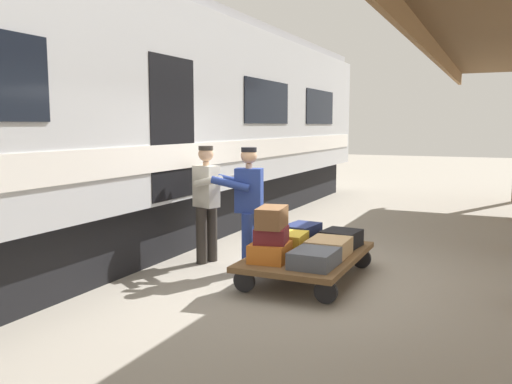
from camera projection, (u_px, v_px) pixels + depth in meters
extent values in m
plane|color=gray|center=(317.00, 281.00, 6.91)|extent=(60.00, 60.00, 0.00)
cube|color=brown|center=(400.00, 15.00, 6.12)|extent=(0.08, 19.01, 0.30)
cube|color=#B7BABF|center=(89.00, 102.00, 8.13)|extent=(3.00, 19.08, 2.90)
cube|color=black|center=(94.00, 225.00, 8.36)|extent=(2.55, 18.13, 0.90)
cube|color=silver|center=(174.00, 157.00, 7.60)|extent=(0.03, 18.70, 0.36)
cube|color=black|center=(320.00, 107.00, 13.52)|extent=(0.02, 2.10, 0.84)
cube|color=black|center=(268.00, 102.00, 10.50)|extent=(0.02, 2.10, 0.84)
cube|color=black|center=(170.00, 129.00, 7.58)|extent=(0.12, 1.10, 2.00)
cube|color=brown|center=(307.00, 256.00, 6.97)|extent=(1.27, 2.09, 0.07)
cylinder|color=black|center=(326.00, 292.00, 6.02)|extent=(0.27, 0.05, 0.27)
cylinder|color=black|center=(244.00, 281.00, 6.44)|extent=(0.27, 0.05, 0.27)
cylinder|color=black|center=(361.00, 258.00, 7.53)|extent=(0.27, 0.05, 0.27)
cylinder|color=black|center=(293.00, 251.00, 7.95)|extent=(0.27, 0.05, 0.27)
cube|color=navy|center=(302.00, 233.00, 7.58)|extent=(0.45, 0.60, 0.27)
cube|color=tan|center=(329.00, 247.00, 6.83)|extent=(0.49, 0.62, 0.21)
cube|color=black|center=(341.00, 238.00, 7.35)|extent=(0.52, 0.55, 0.22)
cube|color=#4C515B|center=(315.00, 258.00, 6.31)|extent=(0.50, 0.63, 0.20)
cube|color=#CC6B23|center=(270.00, 252.00, 6.55)|extent=(0.48, 0.53, 0.23)
cube|color=gold|center=(287.00, 242.00, 7.07)|extent=(0.51, 0.55, 0.25)
cube|color=maroon|center=(272.00, 235.00, 6.55)|extent=(0.46, 0.49, 0.19)
cube|color=brown|center=(272.00, 217.00, 6.52)|extent=(0.39, 0.56, 0.25)
cylinder|color=navy|center=(251.00, 240.00, 7.44)|extent=(0.16, 0.16, 0.82)
cylinder|color=navy|center=(247.00, 243.00, 7.25)|extent=(0.16, 0.16, 0.82)
cube|color=navy|center=(249.00, 190.00, 7.26)|extent=(0.40, 0.30, 0.60)
cylinder|color=tan|center=(249.00, 166.00, 7.22)|extent=(0.09, 0.09, 0.06)
sphere|color=tan|center=(249.00, 156.00, 7.20)|extent=(0.22, 0.22, 0.22)
cylinder|color=black|center=(249.00, 150.00, 7.19)|extent=(0.21, 0.21, 0.06)
cylinder|color=navy|center=(236.00, 182.00, 7.44)|extent=(0.54, 0.22, 0.21)
cylinder|color=navy|center=(230.00, 184.00, 7.13)|extent=(0.54, 0.22, 0.21)
cylinder|color=#332D28|center=(202.00, 236.00, 7.76)|extent=(0.16, 0.16, 0.82)
cylinder|color=#332D28|center=(212.00, 234.00, 7.90)|extent=(0.16, 0.16, 0.82)
cube|color=silver|center=(206.00, 186.00, 7.74)|extent=(0.41, 0.32, 0.60)
cylinder|color=tan|center=(206.00, 164.00, 7.70)|extent=(0.09, 0.09, 0.06)
sphere|color=tan|center=(206.00, 154.00, 7.69)|extent=(0.22, 0.22, 0.22)
cylinder|color=#332D28|center=(206.00, 148.00, 7.68)|extent=(0.21, 0.21, 0.06)
cylinder|color=silver|center=(208.00, 181.00, 7.47)|extent=(0.53, 0.26, 0.21)
cylinder|color=silver|center=(225.00, 180.00, 7.70)|extent=(0.53, 0.26, 0.21)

